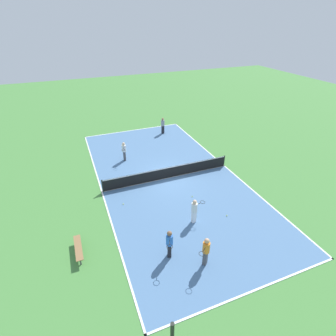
{
  "coord_description": "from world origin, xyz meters",
  "views": [
    {
      "loc": [
        6.29,
        15.85,
        10.94
      ],
      "look_at": [
        0.0,
        0.0,
        0.9
      ],
      "focal_mm": 28.0,
      "sensor_mm": 36.0,
      "label": 1
    }
  ],
  "objects_px": {
    "tennis_net": "(168,172)",
    "bench": "(78,248)",
    "player_baseline_gray": "(163,125)",
    "tennis_ball_left_sideline": "(227,216)",
    "player_far_white": "(194,210)",
    "player_center_orange": "(206,250)",
    "tennis_ball_midcourt": "(123,204)",
    "player_near_white": "(124,150)",
    "tennis_ball_near_net": "(192,197)",
    "player_near_blue": "(169,242)"
  },
  "relations": [
    {
      "from": "tennis_net",
      "to": "bench",
      "type": "relative_size",
      "value": 5.44
    },
    {
      "from": "player_baseline_gray",
      "to": "tennis_ball_left_sideline",
      "type": "height_order",
      "value": "player_baseline_gray"
    },
    {
      "from": "player_far_white",
      "to": "player_center_orange",
      "type": "relative_size",
      "value": 0.96
    },
    {
      "from": "tennis_ball_midcourt",
      "to": "bench",
      "type": "bearing_deg",
      "value": 45.64
    },
    {
      "from": "tennis_net",
      "to": "tennis_ball_midcourt",
      "type": "height_order",
      "value": "tennis_net"
    },
    {
      "from": "player_near_white",
      "to": "tennis_net",
      "type": "bearing_deg",
      "value": 47.7
    },
    {
      "from": "tennis_net",
      "to": "tennis_ball_midcourt",
      "type": "bearing_deg",
      "value": 26.25
    },
    {
      "from": "player_baseline_gray",
      "to": "player_near_white",
      "type": "bearing_deg",
      "value": 36.17
    },
    {
      "from": "tennis_net",
      "to": "player_far_white",
      "type": "relative_size",
      "value": 6.1
    },
    {
      "from": "tennis_ball_midcourt",
      "to": "tennis_ball_near_net",
      "type": "bearing_deg",
      "value": 168.43
    },
    {
      "from": "player_near_white",
      "to": "player_baseline_gray",
      "type": "distance_m",
      "value": 6.76
    },
    {
      "from": "tennis_ball_left_sideline",
      "to": "player_far_white",
      "type": "bearing_deg",
      "value": -8.02
    },
    {
      "from": "player_near_blue",
      "to": "tennis_ball_left_sideline",
      "type": "relative_size",
      "value": 25.19
    },
    {
      "from": "player_center_orange",
      "to": "player_near_white",
      "type": "bearing_deg",
      "value": -125.11
    },
    {
      "from": "player_near_white",
      "to": "tennis_ball_midcourt",
      "type": "bearing_deg",
      "value": 1.98
    },
    {
      "from": "player_near_white",
      "to": "player_baseline_gray",
      "type": "bearing_deg",
      "value": 146.78
    },
    {
      "from": "tennis_ball_midcourt",
      "to": "tennis_ball_left_sideline",
      "type": "bearing_deg",
      "value": 148.49
    },
    {
      "from": "tennis_ball_near_net",
      "to": "player_far_white",
      "type": "bearing_deg",
      "value": 65.79
    },
    {
      "from": "tennis_ball_left_sideline",
      "to": "player_near_white",
      "type": "bearing_deg",
      "value": -66.13
    },
    {
      "from": "player_baseline_gray",
      "to": "player_near_blue",
      "type": "height_order",
      "value": "player_near_blue"
    },
    {
      "from": "player_center_orange",
      "to": "tennis_ball_near_net",
      "type": "bearing_deg",
      "value": -150.39
    },
    {
      "from": "tennis_net",
      "to": "tennis_ball_near_net",
      "type": "relative_size",
      "value": 147.47
    },
    {
      "from": "player_center_orange",
      "to": "bench",
      "type": "bearing_deg",
      "value": -68.24
    },
    {
      "from": "tennis_net",
      "to": "player_center_orange",
      "type": "distance_m",
      "value": 8.31
    },
    {
      "from": "player_near_white",
      "to": "player_far_white",
      "type": "bearing_deg",
      "value": 29.1
    },
    {
      "from": "tennis_net",
      "to": "tennis_ball_midcourt",
      "type": "xyz_separation_m",
      "value": [
        3.98,
        1.96,
        -0.46
      ]
    },
    {
      "from": "player_near_blue",
      "to": "player_center_orange",
      "type": "xyz_separation_m",
      "value": [
        -1.47,
        1.11,
        0.0
      ]
    },
    {
      "from": "player_near_blue",
      "to": "tennis_ball_left_sideline",
      "type": "height_order",
      "value": "player_near_blue"
    },
    {
      "from": "player_near_white",
      "to": "player_baseline_gray",
      "type": "xyz_separation_m",
      "value": [
        -5.16,
        -4.36,
        0.01
      ]
    },
    {
      "from": "player_baseline_gray",
      "to": "player_far_white",
      "type": "bearing_deg",
      "value": 73.04
    },
    {
      "from": "bench",
      "to": "player_baseline_gray",
      "type": "distance_m",
      "value": 16.72
    },
    {
      "from": "tennis_ball_near_net",
      "to": "tennis_net",
      "type": "bearing_deg",
      "value": -77.44
    },
    {
      "from": "player_baseline_gray",
      "to": "player_far_white",
      "type": "height_order",
      "value": "player_baseline_gray"
    },
    {
      "from": "bench",
      "to": "player_far_white",
      "type": "bearing_deg",
      "value": 89.55
    },
    {
      "from": "player_near_white",
      "to": "tennis_ball_left_sideline",
      "type": "distance_m",
      "value": 10.44
    },
    {
      "from": "bench",
      "to": "player_near_white",
      "type": "relative_size",
      "value": 1.1
    },
    {
      "from": "player_center_orange",
      "to": "player_near_blue",
      "type": "bearing_deg",
      "value": -77.61
    },
    {
      "from": "bench",
      "to": "player_baseline_gray",
      "type": "bearing_deg",
      "value": 143.98
    },
    {
      "from": "tennis_net",
      "to": "player_baseline_gray",
      "type": "relative_size",
      "value": 5.89
    },
    {
      "from": "player_far_white",
      "to": "player_near_blue",
      "type": "relative_size",
      "value": 0.96
    },
    {
      "from": "bench",
      "to": "tennis_ball_near_net",
      "type": "bearing_deg",
      "value": 106.08
    },
    {
      "from": "tennis_net",
      "to": "player_near_white",
      "type": "distance_m",
      "value": 4.71
    },
    {
      "from": "bench",
      "to": "tennis_ball_near_net",
      "type": "xyz_separation_m",
      "value": [
        -7.73,
        -2.23,
        -0.34
      ]
    },
    {
      "from": "player_near_white",
      "to": "player_center_orange",
      "type": "bearing_deg",
      "value": 22.03
    },
    {
      "from": "bench",
      "to": "player_near_blue",
      "type": "distance_m",
      "value": 4.81
    },
    {
      "from": "player_baseline_gray",
      "to": "tennis_ball_midcourt",
      "type": "relative_size",
      "value": 25.05
    },
    {
      "from": "tennis_net",
      "to": "player_near_white",
      "type": "relative_size",
      "value": 5.99
    },
    {
      "from": "tennis_net",
      "to": "tennis_ball_near_net",
      "type": "xyz_separation_m",
      "value": [
        -0.65,
        2.91,
        -0.46
      ]
    },
    {
      "from": "player_far_white",
      "to": "player_near_blue",
      "type": "xyz_separation_m",
      "value": [
        2.35,
        1.89,
        0.05
      ]
    },
    {
      "from": "player_far_white",
      "to": "player_center_orange",
      "type": "distance_m",
      "value": 3.13
    }
  ]
}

